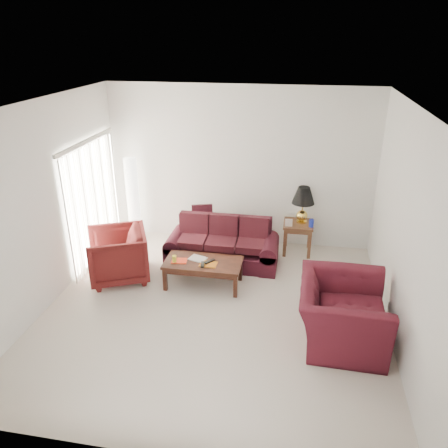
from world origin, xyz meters
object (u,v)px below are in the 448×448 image
(sofa, at_px, (222,243))
(coffee_table, at_px, (203,273))
(armchair_left, at_px, (118,255))
(floor_lamp, at_px, (133,200))
(armchair_right, at_px, (342,313))
(end_table, at_px, (297,238))

(sofa, height_order, coffee_table, sofa)
(sofa, relative_size, coffee_table, 1.58)
(armchair_left, bearing_deg, coffee_table, 66.81)
(sofa, relative_size, floor_lamp, 1.16)
(floor_lamp, bearing_deg, armchair_right, -32.90)
(end_table, height_order, armchair_right, armchair_right)
(armchair_right, bearing_deg, end_table, 15.67)
(floor_lamp, xyz_separation_m, armchair_right, (3.82, -2.47, -0.43))
(floor_lamp, distance_m, armchair_right, 4.57)
(end_table, bearing_deg, coffee_table, -135.20)
(end_table, height_order, coffee_table, end_table)
(armchair_left, relative_size, coffee_table, 0.76)
(end_table, xyz_separation_m, coffee_table, (-1.48, -1.47, -0.08))
(sofa, height_order, armchair_left, armchair_left)
(sofa, bearing_deg, armchair_left, -151.90)
(floor_lamp, bearing_deg, end_table, 0.38)
(end_table, distance_m, coffee_table, 2.08)
(floor_lamp, bearing_deg, coffee_table, -40.27)
(sofa, height_order, armchair_right, armchair_right)
(floor_lamp, distance_m, coffee_table, 2.32)
(floor_lamp, height_order, coffee_table, floor_lamp)
(end_table, relative_size, coffee_table, 0.48)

